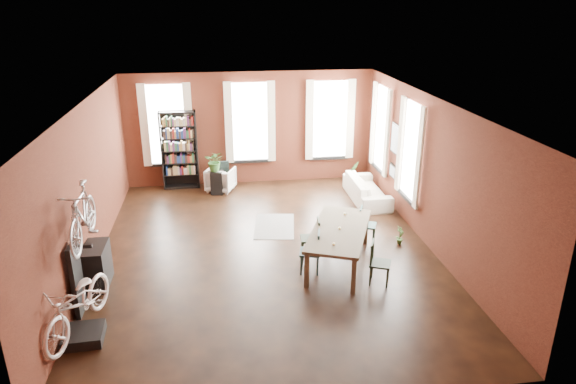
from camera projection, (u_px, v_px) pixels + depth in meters
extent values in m
plane|color=black|center=(267.00, 251.00, 10.98)|extent=(9.00, 9.00, 0.00)
cube|color=silver|center=(265.00, 103.00, 9.85)|extent=(7.00, 9.00, 0.04)
cube|color=#441A11|center=(250.00, 129.00, 14.58)|extent=(7.00, 0.04, 3.20)
cube|color=#441A11|center=(303.00, 303.00, 6.25)|extent=(7.00, 0.04, 3.20)
cube|color=#441A11|center=(87.00, 189.00, 9.96)|extent=(0.04, 9.00, 3.20)
cube|color=#441A11|center=(430.00, 173.00, 10.87)|extent=(0.04, 9.00, 3.20)
cube|color=white|center=(167.00, 125.00, 14.18)|extent=(1.00, 0.04, 2.20)
cube|color=beige|center=(167.00, 125.00, 14.12)|extent=(1.40, 0.06, 2.30)
cube|color=white|center=(250.00, 122.00, 14.48)|extent=(1.00, 0.04, 2.20)
cube|color=beige|center=(250.00, 122.00, 14.42)|extent=(1.40, 0.06, 2.30)
cube|color=white|center=(330.00, 119.00, 14.78)|extent=(1.00, 0.04, 2.20)
cube|color=beige|center=(330.00, 120.00, 14.72)|extent=(1.40, 0.06, 2.30)
cube|color=white|center=(412.00, 151.00, 11.72)|extent=(0.04, 1.00, 2.20)
cube|color=beige|center=(409.00, 151.00, 11.71)|extent=(0.06, 1.40, 2.30)
cube|color=white|center=(382.00, 128.00, 13.76)|extent=(0.04, 1.00, 2.20)
cube|color=beige|center=(380.00, 129.00, 13.75)|extent=(0.06, 1.40, 2.30)
cube|color=black|center=(396.00, 139.00, 12.74)|extent=(0.04, 0.55, 0.75)
cube|color=black|center=(393.00, 171.00, 13.04)|extent=(0.04, 0.45, 0.35)
cube|color=brown|center=(339.00, 246.00, 10.34)|extent=(1.82, 2.51, 0.78)
cube|color=#193537|center=(310.00, 252.00, 10.04)|extent=(0.47, 0.47, 0.85)
cube|color=black|center=(310.00, 238.00, 10.62)|extent=(0.42, 0.42, 0.84)
cube|color=black|center=(380.00, 263.00, 9.63)|extent=(0.51, 0.51, 0.83)
cube|color=#1A3B37|center=(368.00, 225.00, 11.30)|extent=(0.48, 0.48, 0.80)
cube|color=black|center=(179.00, 150.00, 14.31)|extent=(1.00, 0.32, 2.20)
imported|color=silver|center=(220.00, 178.00, 14.32)|extent=(0.90, 0.87, 0.73)
imported|color=beige|center=(367.00, 186.00, 13.63)|extent=(0.61, 2.08, 0.81)
cube|color=black|center=(274.00, 226.00, 12.18)|extent=(1.12, 1.58, 0.01)
cube|color=black|center=(84.00, 335.00, 8.11)|extent=(0.63, 0.63, 0.17)
cube|color=black|center=(77.00, 279.00, 8.64)|extent=(0.16, 0.60, 1.30)
cube|color=black|center=(97.00, 266.00, 9.58)|extent=(0.40, 0.80, 0.80)
cube|color=black|center=(217.00, 182.00, 14.12)|extent=(0.38, 0.38, 0.65)
imported|color=#305F26|center=(352.00, 179.00, 14.87)|extent=(0.60, 0.78, 0.31)
imported|color=#376026|center=(399.00, 241.00, 11.27)|extent=(0.48, 0.45, 0.16)
imported|color=silver|center=(74.00, 278.00, 7.75)|extent=(0.90, 1.13, 1.88)
imported|color=#A5A8AD|center=(79.00, 196.00, 8.15)|extent=(0.47, 1.00, 1.66)
imported|color=#2F6026|center=(215.00, 163.00, 13.94)|extent=(0.63, 0.67, 0.44)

